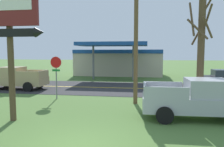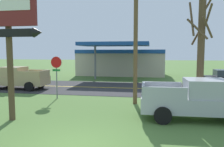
% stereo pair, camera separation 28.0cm
% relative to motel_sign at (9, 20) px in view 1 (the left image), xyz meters
% --- Properties ---
extents(road_asphalt, '(140.00, 8.00, 0.02)m').
position_rel_motel_sign_xyz_m(road_asphalt, '(3.84, 10.53, -4.65)').
color(road_asphalt, '#2B2B2D').
rests_on(road_asphalt, ground).
extents(road_centre_line, '(126.00, 0.20, 0.01)m').
position_rel_motel_sign_xyz_m(road_centre_line, '(3.84, 10.53, -4.64)').
color(road_centre_line, gold).
rests_on(road_centre_line, road_asphalt).
extents(motel_sign, '(3.26, 0.54, 6.70)m').
position_rel_motel_sign_xyz_m(motel_sign, '(0.00, 0.00, 0.00)').
color(motel_sign, brown).
rests_on(motel_sign, ground).
extents(stop_sign, '(0.80, 0.08, 2.95)m').
position_rel_motel_sign_xyz_m(stop_sign, '(-0.02, 5.19, -2.64)').
color(stop_sign, slate).
rests_on(stop_sign, ground).
extents(utility_pole, '(2.01, 0.26, 8.73)m').
position_rel_motel_sign_xyz_m(utility_pole, '(5.49, 4.58, 0.01)').
color(utility_pole, brown).
rests_on(utility_pole, ground).
extents(bare_tree, '(1.83, 1.83, 7.04)m').
position_rel_motel_sign_xyz_m(bare_tree, '(9.28, 4.34, -1.11)').
color(bare_tree, brown).
rests_on(bare_tree, ground).
extents(gas_station, '(12.00, 11.50, 4.40)m').
position_rel_motel_sign_xyz_m(gas_station, '(2.19, 22.49, -2.72)').
color(gas_station, beige).
rests_on(gas_station, ground).
extents(pickup_silver_parked_on_lawn, '(5.25, 2.35, 1.96)m').
position_rel_motel_sign_xyz_m(pickup_silver_parked_on_lawn, '(8.66, 1.73, -3.70)').
color(pickup_silver_parked_on_lawn, '#A8AAAF').
rests_on(pickup_silver_parked_on_lawn, ground).
extents(pickup_tan_on_road, '(5.20, 2.24, 1.96)m').
position_rel_motel_sign_xyz_m(pickup_tan_on_road, '(-5.17, 8.53, -3.70)').
color(pickup_tan_on_road, tan).
rests_on(pickup_tan_on_road, ground).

